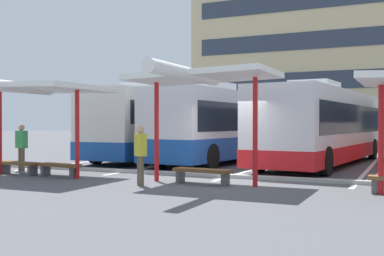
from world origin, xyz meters
TOP-DOWN VIEW (x-y plane):
  - ground_plane at (0.00, 0.00)m, footprint 160.00×160.00m
  - terminal_building at (0.04, 36.02)m, footprint 30.09×10.99m
  - coach_bus_0 at (-5.83, 6.67)m, footprint 2.74×10.49m
  - coach_bus_1 at (-2.29, 6.22)m, footprint 3.40×10.26m
  - coach_bus_2 at (2.15, 6.77)m, footprint 3.84×12.17m
  - lane_stripe_0 at (-8.02, 6.39)m, footprint 0.16×14.00m
  - lane_stripe_1 at (-4.01, 6.39)m, footprint 0.16×14.00m
  - lane_stripe_2 at (0.00, 6.39)m, footprint 0.16×14.00m
  - lane_stripe_3 at (4.01, 6.39)m, footprint 0.16×14.00m
  - waiting_shelter_0 at (-5.88, -2.03)m, footprint 4.34×5.40m
  - bench_0 at (-6.78, -1.65)m, footprint 1.77×0.65m
  - bench_1 at (-4.98, -1.68)m, footprint 1.65×0.59m
  - waiting_shelter_1 at (-0.03, -1.51)m, footprint 4.13×4.59m
  - bench_2 at (-0.03, -1.35)m, footprint 1.84×0.63m
  - platform_kerb at (0.00, 0.47)m, footprint 44.00×0.24m
  - waiting_passenger_0 at (-7.61, -0.67)m, footprint 0.54×0.34m
  - waiting_passenger_1 at (-1.52, -2.35)m, footprint 0.52×0.49m

SIDE VIEW (x-z plane):
  - ground_plane at x=0.00m, z-range 0.00..0.00m
  - lane_stripe_0 at x=-8.02m, z-range 0.00..0.01m
  - lane_stripe_1 at x=-4.01m, z-range 0.00..0.01m
  - lane_stripe_2 at x=0.00m, z-range 0.00..0.01m
  - lane_stripe_3 at x=4.01m, z-range 0.00..0.01m
  - platform_kerb at x=0.00m, z-range 0.00..0.12m
  - bench_1 at x=-4.98m, z-range 0.11..0.56m
  - bench_0 at x=-6.78m, z-range 0.11..0.56m
  - bench_2 at x=-0.03m, z-range 0.11..0.56m
  - waiting_passenger_1 at x=-1.52m, z-range 0.14..1.84m
  - waiting_passenger_0 at x=-7.61m, z-range 0.14..1.87m
  - coach_bus_2 at x=2.15m, z-range -0.12..3.32m
  - coach_bus_1 at x=-2.29m, z-range -0.15..3.37m
  - coach_bus_0 at x=-5.83m, z-range -0.13..3.48m
  - waiting_shelter_0 at x=-5.88m, z-range 1.34..4.44m
  - waiting_shelter_1 at x=-0.03m, z-range 1.41..4.70m
  - terminal_building at x=0.04m, z-range -1.35..19.95m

